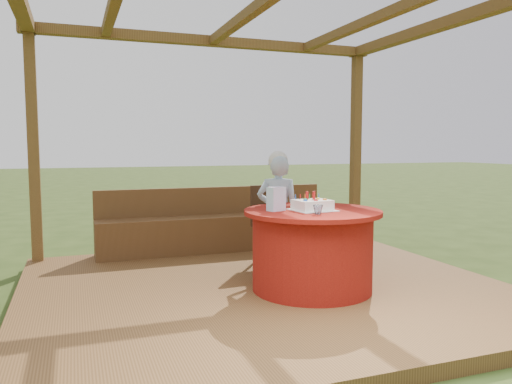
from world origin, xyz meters
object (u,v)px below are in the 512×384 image
at_px(birthday_cake, 312,205).
at_px(gift_bag, 276,199).
at_px(drinking_glass, 318,210).
at_px(chair, 273,220).
at_px(bench, 217,230).
at_px(table, 312,249).
at_px(elderly_woman, 278,210).

bearing_deg(birthday_cake, gift_bag, 165.71).
height_order(birthday_cake, drinking_glass, birthday_cake).
height_order(chair, gift_bag, gift_bag).
bearing_deg(bench, chair, -65.55).
height_order(table, gift_bag, gift_bag).
bearing_deg(gift_bag, bench, 71.10).
distance_m(birthday_cake, gift_bag, 0.34).
bearing_deg(table, drinking_glass, -107.66).
xyz_separation_m(chair, birthday_cake, (-0.07, -1.13, 0.31)).
height_order(table, drinking_glass, drinking_glass).
distance_m(bench, chair, 1.02).
height_order(gift_bag, drinking_glass, gift_bag).
relative_size(bench, drinking_glass, 34.31).
height_order(elderly_woman, drinking_glass, elderly_woman).
xyz_separation_m(elderly_woman, drinking_glass, (-0.07, -1.07, 0.14)).
xyz_separation_m(table, gift_bag, (-0.34, 0.05, 0.48)).
xyz_separation_m(elderly_woman, birthday_cake, (0.00, -0.82, 0.15)).
xyz_separation_m(birthday_cake, drinking_glass, (-0.07, -0.25, -0.01)).
height_order(bench, elderly_woman, elderly_woman).
height_order(bench, gift_bag, gift_bag).
xyz_separation_m(gift_bag, drinking_glass, (0.25, -0.33, -0.07)).
xyz_separation_m(bench, chair, (0.41, -0.90, 0.23)).
bearing_deg(birthday_cake, table, 59.51).
bearing_deg(gift_bag, table, -28.43).
relative_size(gift_bag, drinking_glass, 2.50).
xyz_separation_m(birthday_cake, gift_bag, (-0.33, 0.08, 0.06)).
bearing_deg(drinking_glass, bench, 96.71).
relative_size(elderly_woman, birthday_cake, 3.24).
bearing_deg(chair, bench, 114.45).
xyz_separation_m(chair, gift_bag, (-0.39, -1.05, 0.36)).
bearing_deg(elderly_woman, birthday_cake, -89.93).
relative_size(bench, chair, 3.38).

